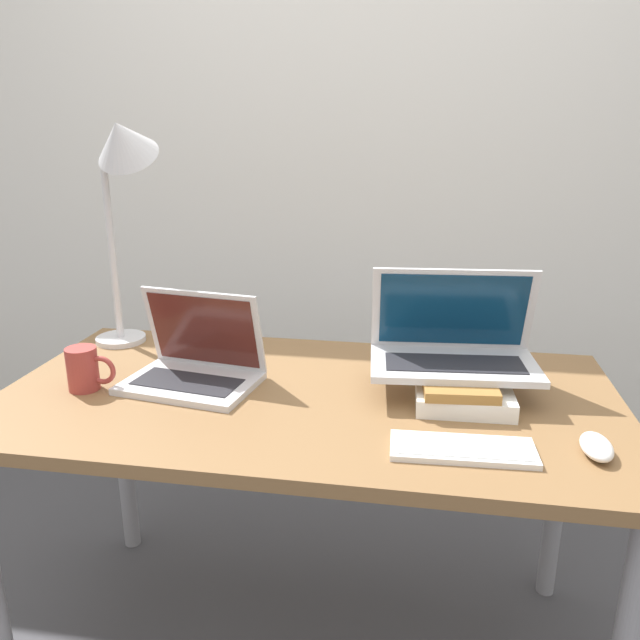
% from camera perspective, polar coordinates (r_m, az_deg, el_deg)
% --- Properties ---
extents(wall_back, '(8.00, 0.05, 2.70)m').
position_cam_1_polar(wall_back, '(2.46, 3.99, 17.85)').
color(wall_back, silver).
rests_on(wall_back, ground_plane).
extents(desk, '(1.43, 0.75, 0.73)m').
position_cam_1_polar(desk, '(1.50, -1.13, -9.49)').
color(desk, brown).
rests_on(desk, ground_plane).
extents(laptop_left, '(0.33, 0.26, 0.22)m').
position_cam_1_polar(laptop_left, '(1.53, -11.37, -4.05)').
color(laptop_left, silver).
rests_on(laptop_left, desk).
extents(book_stack, '(0.22, 0.29, 0.06)m').
position_cam_1_polar(book_stack, '(1.47, 12.69, -5.71)').
color(book_stack, white).
rests_on(book_stack, desk).
extents(laptop_on_books, '(0.40, 0.25, 0.22)m').
position_cam_1_polar(laptop_on_books, '(1.48, 12.07, -2.33)').
color(laptop_on_books, silver).
rests_on(laptop_on_books, book_stack).
extents(wireless_keyboard, '(0.28, 0.12, 0.01)m').
position_cam_1_polar(wireless_keyboard, '(1.24, 12.91, -11.42)').
color(wireless_keyboard, white).
rests_on(wireless_keyboard, desk).
extents(mouse, '(0.06, 0.11, 0.03)m').
position_cam_1_polar(mouse, '(1.31, 23.96, -10.53)').
color(mouse, white).
rests_on(mouse, desk).
extents(mug, '(0.12, 0.07, 0.10)m').
position_cam_1_polar(mug, '(1.56, -20.73, -4.21)').
color(mug, '#9E3833').
rests_on(mug, desk).
extents(desk_lamp, '(0.23, 0.20, 0.65)m').
position_cam_1_polar(desk_lamp, '(1.74, -17.71, 13.05)').
color(desk_lamp, silver).
rests_on(desk_lamp, desk).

